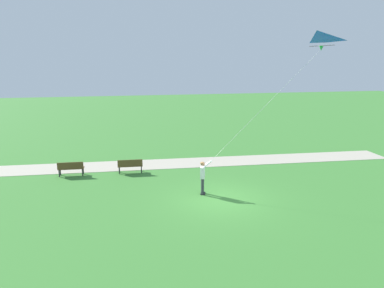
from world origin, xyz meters
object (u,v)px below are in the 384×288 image
flying_kite (316,42)px  park_bench_near_walkway (130,165)px  park_bench_far_walkway (71,168)px  person_kite_flyer (203,175)px

flying_kite → park_bench_near_walkway: bearing=52.9°
park_bench_near_walkway → park_bench_far_walkway: (0.23, 3.49, 0.00)m
flying_kite → park_bench_near_walkway: (6.20, 8.21, -7.00)m
person_kite_flyer → park_bench_near_walkway: (4.44, 3.45, -0.54)m
person_kite_flyer → park_bench_near_walkway: person_kite_flyer is taller
park_bench_near_walkway → park_bench_far_walkway: 3.50m
person_kite_flyer → flying_kite: size_ratio=0.30×
flying_kite → park_bench_far_walkway: flying_kite is taller
flying_kite → park_bench_near_walkway: 12.44m
person_kite_flyer → park_bench_far_walkway: 8.39m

